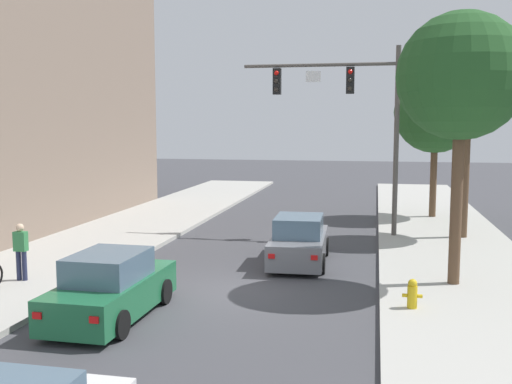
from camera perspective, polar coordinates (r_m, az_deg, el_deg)
name	(u,v)px	position (r m, az deg, el deg)	size (l,w,h in m)	color
ground_plane	(231,292)	(16.63, -2.38, -9.52)	(120.00, 120.00, 0.00)	#424247
sidewalk_left	(19,277)	(19.19, -21.76, -7.58)	(5.00, 60.00, 0.15)	#B2AFA8
sidewalk_right	(480,303)	(16.38, 20.65, -9.92)	(5.00, 60.00, 0.15)	#B2AFA8
traffic_signal_mast	(352,106)	(24.30, 9.21, 8.16)	(6.25, 0.38, 7.50)	#514C47
car_lead_grey	(299,242)	(19.78, 4.14, -4.79)	(1.96, 4.30, 1.60)	slate
car_following_green	(111,288)	(14.69, -13.70, -8.95)	(1.89, 4.27, 1.60)	#1E663D
pedestrian_sidewalk_left_walker	(21,249)	(18.29, -21.59, -5.08)	(0.36, 0.22, 1.64)	#232847
fire_hydrant	(412,294)	(15.12, 14.74, -9.39)	(0.48, 0.24, 0.72)	gold
street_tree_nearest	(461,77)	(17.26, 19.05, 10.34)	(3.47, 3.47, 7.47)	brown
street_tree_second	(468,88)	(24.65, 19.68, 9.36)	(3.61, 3.61, 7.67)	brown
street_tree_third	(436,113)	(29.77, 16.81, 7.30)	(3.89, 3.89, 6.96)	brown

